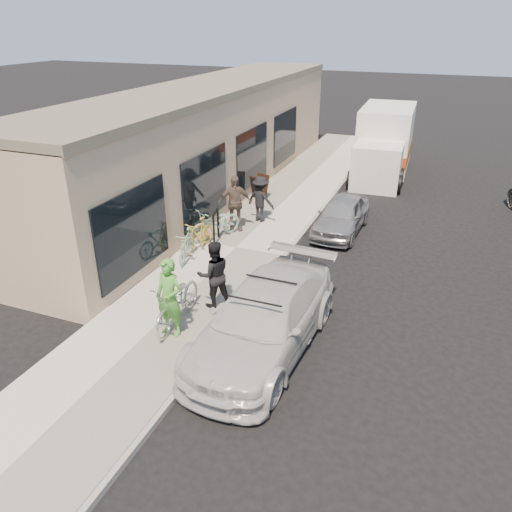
% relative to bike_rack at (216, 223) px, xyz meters
% --- Properties ---
extents(ground, '(120.00, 120.00, 0.00)m').
position_rel_bike_rack_xyz_m(ground, '(2.76, -3.20, -0.74)').
color(ground, black).
rests_on(ground, ground).
extents(sidewalk, '(3.00, 34.00, 0.15)m').
position_rel_bike_rack_xyz_m(sidewalk, '(0.76, -0.20, -0.67)').
color(sidewalk, beige).
rests_on(sidewalk, ground).
extents(curb, '(0.12, 34.00, 0.13)m').
position_rel_bike_rack_xyz_m(curb, '(2.31, -0.20, -0.68)').
color(curb, gray).
rests_on(curb, ground).
extents(storefront, '(3.60, 20.00, 4.22)m').
position_rel_bike_rack_xyz_m(storefront, '(-2.48, 4.79, 1.38)').
color(storefront, tan).
rests_on(storefront, ground).
extents(bike_rack, '(0.22, 0.68, 0.99)m').
position_rel_bike_rack_xyz_m(bike_rack, '(0.00, 0.00, 0.00)').
color(bike_rack, black).
rests_on(bike_rack, sidewalk).
extents(sandwich_board, '(0.67, 0.68, 0.90)m').
position_rel_bike_rack_xyz_m(sandwich_board, '(-0.23, 4.28, -0.13)').
color(sandwich_board, black).
rests_on(sandwich_board, sidewalk).
extents(sedan_white, '(2.28, 5.08, 1.49)m').
position_rel_bike_rack_xyz_m(sedan_white, '(3.29, -4.48, -0.02)').
color(sedan_white, silver).
rests_on(sedan_white, ground).
extents(sedan_silver, '(1.47, 3.46, 1.17)m').
position_rel_bike_rack_xyz_m(sedan_silver, '(3.37, 2.52, -0.16)').
color(sedan_silver, '#96979B').
rests_on(sedan_silver, ground).
extents(moving_truck, '(2.47, 5.98, 2.89)m').
position_rel_bike_rack_xyz_m(moving_truck, '(3.53, 10.05, 0.54)').
color(moving_truck, white).
rests_on(moving_truck, ground).
extents(tandem_bike, '(0.85, 2.10, 1.08)m').
position_rel_bike_rack_xyz_m(tandem_bike, '(1.21, -4.47, -0.05)').
color(tandem_bike, silver).
rests_on(tandem_bike, sidewalk).
extents(woman_rider, '(0.70, 0.50, 1.81)m').
position_rel_bike_rack_xyz_m(woman_rider, '(1.29, -4.92, 0.31)').
color(woman_rider, green).
rests_on(woman_rider, sidewalk).
extents(man_standing, '(1.03, 1.01, 1.68)m').
position_rel_bike_rack_xyz_m(man_standing, '(1.64, -3.49, 0.24)').
color(man_standing, black).
rests_on(man_standing, sidewalk).
extents(cruiser_bike_a, '(0.73, 1.56, 0.90)m').
position_rel_bike_rack_xyz_m(cruiser_bike_a, '(-0.20, -1.50, -0.14)').
color(cruiser_bike_a, '#7DBBA8').
rests_on(cruiser_bike_a, sidewalk).
extents(cruiser_bike_b, '(1.45, 1.97, 0.99)m').
position_rel_bike_rack_xyz_m(cruiser_bike_b, '(-0.12, 0.22, -0.10)').
color(cruiser_bike_b, '#7DBBA8').
rests_on(cruiser_bike_b, sidewalk).
extents(cruiser_bike_c, '(0.61, 1.61, 0.95)m').
position_rel_bike_rack_xyz_m(cruiser_bike_c, '(-0.23, -0.75, -0.12)').
color(cruiser_bike_c, gold).
rests_on(cruiser_bike_c, sidewalk).
extents(bystander_a, '(1.12, 0.80, 1.57)m').
position_rel_bike_rack_xyz_m(bystander_a, '(0.67, 2.11, 0.19)').
color(bystander_a, black).
rests_on(bystander_a, sidewalk).
extents(bystander_b, '(1.15, 0.96, 1.84)m').
position_rel_bike_rack_xyz_m(bystander_b, '(0.17, 1.07, 0.33)').
color(bystander_b, brown).
rests_on(bystander_b, sidewalk).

